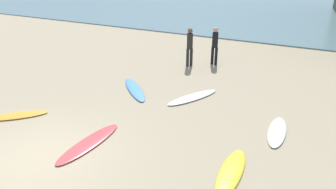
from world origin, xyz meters
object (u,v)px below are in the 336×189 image
beachgoer_mid (215,44)px  surfboard_4 (89,143)px  surfboard_1 (277,131)px  beachgoer_near (190,45)px  surfboard_5 (135,89)px  surfboard_2 (193,97)px  surfboard_3 (231,171)px  surfboard_0 (16,116)px

beachgoer_mid → surfboard_4: bearing=93.8°
surfboard_1 → beachgoer_mid: 6.84m
beachgoer_near → surfboard_4: bearing=-139.9°
surfboard_4 → beachgoer_near: bearing=94.0°
beachgoer_near → beachgoer_mid: (0.95, 0.82, -0.01)m
surfboard_5 → beachgoer_near: beachgoer_near is taller
surfboard_2 → beachgoer_mid: (-0.80, 4.29, 0.99)m
beachgoer_mid → surfboard_3: bearing=120.2°
surfboard_3 → surfboard_5: surfboard_5 is taller
surfboard_0 → surfboard_2: size_ratio=0.83×
surfboard_0 → surfboard_5: (2.11, 3.77, 0.00)m
surfboard_5 → beachgoer_near: (0.59, 3.83, 1.00)m
surfboard_3 → surfboard_4: size_ratio=0.85×
surfboard_2 → beachgoer_mid: 4.47m
surfboard_2 → surfboard_5: bearing=32.7°
surfboard_2 → surfboard_4: (-1.22, -4.28, -0.01)m
surfboard_0 → beachgoer_mid: bearing=-68.9°
surfboard_5 → surfboard_4: bearing=59.2°
surfboard_2 → beachgoer_near: (-1.76, 3.46, 1.00)m
surfboard_0 → beachgoer_mid: size_ratio=1.06×
surfboard_2 → surfboard_1: bearing=-175.3°
surfboard_2 → beachgoer_near: 4.01m
surfboard_0 → beachgoer_mid: beachgoer_mid is taller
surfboard_1 → surfboard_5: surfboard_5 is taller
beachgoer_near → surfboard_0: bearing=-163.5°
surfboard_4 → surfboard_0: bearing=177.4°
surfboard_0 → surfboard_4: bearing=-138.1°
beachgoer_mid → surfboard_2: bearing=107.2°
surfboard_4 → surfboard_5: 4.08m
surfboard_0 → surfboard_3: size_ratio=0.95×
surfboard_2 → surfboard_3: (2.66, -3.64, -0.01)m
surfboard_3 → surfboard_0: bearing=179.8°
surfboard_3 → surfboard_2: bearing=122.0°
surfboard_0 → surfboard_2: 6.08m
surfboard_0 → surfboard_1: bearing=-114.2°
surfboard_3 → beachgoer_near: size_ratio=1.12×
surfboard_2 → beachgoer_mid: bearing=-55.5°
surfboard_3 → beachgoer_near: bearing=117.7°
surfboard_3 → surfboard_5: bearing=142.7°
beachgoer_mid → surfboard_5: bearing=78.2°
beachgoer_mid → surfboard_1: bearing=133.4°
surfboard_0 → surfboard_5: bearing=-74.7°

